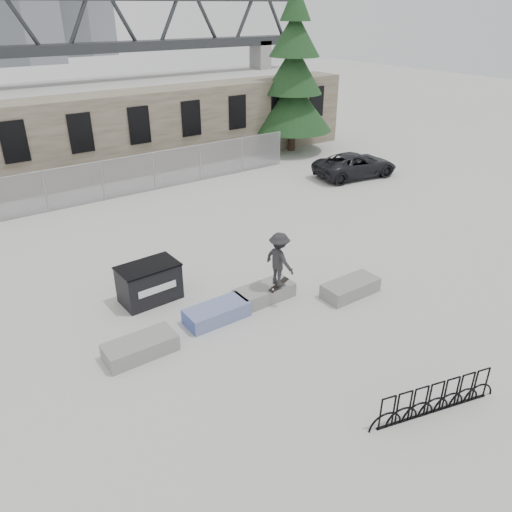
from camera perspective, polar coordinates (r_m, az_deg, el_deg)
The scene contains 13 objects.
ground at distance 16.01m, azimuth -1.32°, elevation -6.45°, with size 120.00×120.00×0.00m, color #BABAB5.
stone_wall at distance 29.12m, azimuth -19.97°, elevation 12.29°, with size 36.00×2.58×4.50m.
chainlink_fence at distance 25.97m, azimuth -17.11°, elevation 8.26°, with size 22.06×0.06×2.02m.
planter_far_left at distance 14.46m, azimuth -13.07°, elevation -10.06°, with size 2.00×0.90×0.49m.
planter_center_left at distance 15.57m, azimuth -4.51°, elevation -6.43°, with size 2.00×0.90×0.49m.
planter_center_right at distance 16.54m, azimuth 0.96°, elevation -4.18°, with size 2.00×0.90×0.49m.
planter_offset at distance 17.12m, azimuth 10.74°, elevation -3.54°, with size 2.00×0.90×0.49m.
dumpster at distance 16.71m, azimuth -12.10°, elevation -2.99°, with size 1.98×1.26×1.27m.
bike_rack at distance 13.00m, azimuth 19.82°, elevation -15.04°, with size 3.49×0.94×0.90m.
spruce_tree at distance 33.60m, azimuth 4.30°, elevation 19.61°, with size 5.15×5.15×11.50m.
truss_bridge at distance 68.57m, azimuth -21.91°, elevation 21.15°, with size 70.00×3.00×9.80m.
suv at distance 29.21m, azimuth 11.30°, elevation 10.18°, with size 2.25×4.87×1.35m, color black.
skateboarder at distance 15.87m, azimuth 2.67°, elevation -0.39°, with size 0.79×1.23×1.97m.
Camera 1 is at (-7.41, -11.16, 8.77)m, focal length 35.00 mm.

